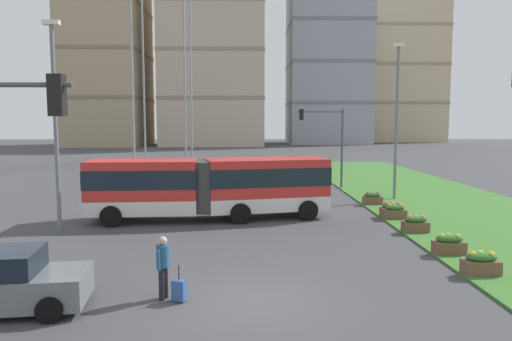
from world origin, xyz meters
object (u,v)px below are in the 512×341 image
at_px(flower_planter_4, 391,209).
at_px(traffic_light_far_right, 327,134).
at_px(flower_planter_3, 395,211).
at_px(car_white_van, 172,175).
at_px(flower_planter_1, 449,244).
at_px(rolling_suitcase, 179,290).
at_px(apartment_tower_westcentre, 214,57).
at_px(apartment_tower_west, 107,56).
at_px(flower_planter_5, 373,198).
at_px(articulated_bus, 210,186).
at_px(streetlight_median, 397,115).
at_px(apartment_tower_centre, 328,28).
at_px(apartment_tower_eastcentre, 402,68).
at_px(flower_planter_2, 415,224).
at_px(streetlight_left, 55,118).
at_px(pedestrian_crossing, 163,263).
at_px(flower_planter_0, 481,263).

height_order(flower_planter_4, traffic_light_far_right, traffic_light_far_right).
relative_size(flower_planter_3, flower_planter_4, 1.00).
relative_size(car_white_van, flower_planter_1, 4.16).
distance_m(rolling_suitcase, apartment_tower_westcentre, 93.82).
bearing_deg(rolling_suitcase, traffic_light_far_right, 70.75).
height_order(flower_planter_3, apartment_tower_west, apartment_tower_west).
relative_size(apartment_tower_west, apartment_tower_westcentre, 1.00).
distance_m(car_white_van, apartment_tower_westcentre, 69.85).
relative_size(car_white_van, flower_planter_5, 4.16).
bearing_deg(flower_planter_5, articulated_bus, -157.36).
height_order(traffic_light_far_right, streetlight_median, streetlight_median).
xyz_separation_m(apartment_tower_centre, apartment_tower_eastcentre, (21.77, 11.85, -7.86)).
xyz_separation_m(flower_planter_2, traffic_light_far_right, (-1.49, 14.24, 3.56)).
xyz_separation_m(streetlight_left, apartment_tower_centre, (27.20, 91.91, 22.04)).
bearing_deg(rolling_suitcase, apartment_tower_westcentre, 93.46).
xyz_separation_m(pedestrian_crossing, flower_planter_2, (9.59, 7.49, -0.58)).
xyz_separation_m(articulated_bus, rolling_suitcase, (0.02, -10.93, -1.34)).
bearing_deg(flower_planter_4, articulated_bus, -178.77).
height_order(streetlight_median, apartment_tower_eastcentre, apartment_tower_eastcentre).
bearing_deg(flower_planter_5, flower_planter_2, -90.00).
bearing_deg(flower_planter_0, pedestrian_crossing, -169.80).
distance_m(rolling_suitcase, flower_planter_0, 9.34).
bearing_deg(apartment_tower_west, streetlight_left, -75.27).
xyz_separation_m(flower_planter_0, apartment_tower_west, (-37.16, 88.24, 18.70)).
relative_size(traffic_light_far_right, streetlight_median, 0.60).
bearing_deg(pedestrian_crossing, streetlight_median, 55.20).
bearing_deg(streetlight_median, flower_planter_2, -101.86).
height_order(flower_planter_0, apartment_tower_west, apartment_tower_west).
xyz_separation_m(flower_planter_2, streetlight_median, (1.90, 9.05, 4.83)).
relative_size(streetlight_left, apartment_tower_eastcentre, 0.24).
height_order(pedestrian_crossing, streetlight_median, streetlight_median).
bearing_deg(car_white_van, apartment_tower_eastcentre, 62.09).
distance_m(apartment_tower_west, apartment_tower_westcentre, 22.53).
bearing_deg(traffic_light_far_right, flower_planter_3, -82.52).
distance_m(flower_planter_0, flower_planter_3, 8.67).
bearing_deg(flower_planter_3, flower_planter_4, 90.00).
xyz_separation_m(flower_planter_3, traffic_light_far_right, (-1.49, 11.33, 3.56)).
relative_size(flower_planter_3, traffic_light_far_right, 0.19).
relative_size(pedestrian_crossing, flower_planter_3, 1.58).
xyz_separation_m(articulated_bus, car_white_van, (-4.03, 13.44, -0.90)).
relative_size(flower_planter_2, apartment_tower_west, 0.03).
xyz_separation_m(car_white_van, rolling_suitcase, (4.06, -24.37, -0.44)).
relative_size(flower_planter_3, apartment_tower_west, 0.03).
xyz_separation_m(pedestrian_crossing, apartment_tower_centre, (21.13, 100.12, 26.06)).
distance_m(rolling_suitcase, flower_planter_2, 11.95).
distance_m(car_white_van, flower_planter_3, 19.08).
height_order(rolling_suitcase, flower_planter_0, rolling_suitcase).
height_order(apartment_tower_west, apartment_tower_westcentre, apartment_tower_west).
height_order(car_white_van, pedestrian_crossing, pedestrian_crossing).
height_order(flower_planter_2, apartment_tower_west, apartment_tower_west).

